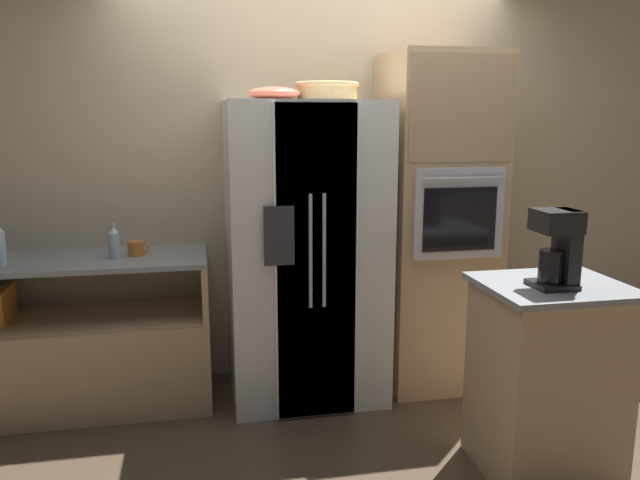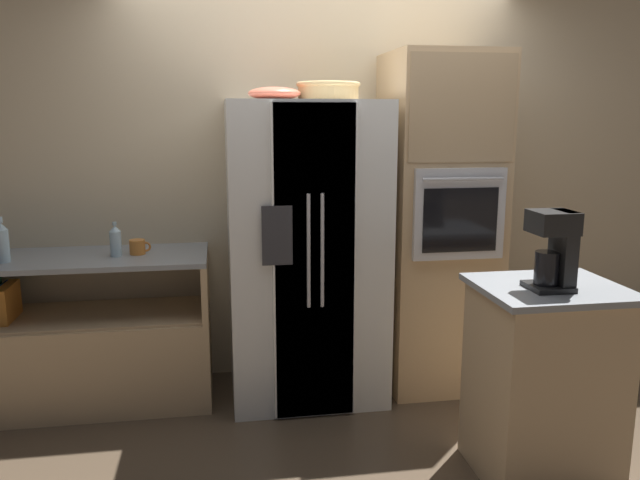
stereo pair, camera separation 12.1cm
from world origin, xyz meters
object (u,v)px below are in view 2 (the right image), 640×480
object	(u,v)px
refrigerator	(306,252)
wicker_basket	(328,91)
bottle_short	(2,242)
fruit_bowl	(274,93)
mug	(138,247)
coffee_maker	(555,247)
wall_oven	(438,223)
bottle_wide	(116,241)

from	to	relation	value
refrigerator	wicker_basket	world-z (taller)	wicker_basket
bottle_short	wicker_basket	bearing A→B (deg)	3.41
fruit_bowl	wicker_basket	bearing A→B (deg)	13.84
fruit_bowl	mug	distance (m)	1.21
wicker_basket	coffee_maker	size ratio (longest dim) A/B	1.07
wicker_basket	coffee_maker	distance (m)	1.66
wall_oven	bottle_short	size ratio (longest dim) A/B	8.11
wicker_basket	fruit_bowl	world-z (taller)	wicker_basket
mug	coffee_maker	distance (m)	2.33
bottle_short	wall_oven	bearing A→B (deg)	1.25
refrigerator	bottle_short	distance (m)	1.72
mug	coffee_maker	bearing A→B (deg)	-32.19
bottle_short	mug	size ratio (longest dim) A/B	2.07
refrigerator	coffee_maker	xyz separation A→B (m)	(0.97, -1.16, 0.24)
refrigerator	wicker_basket	size ratio (longest dim) A/B	4.72
refrigerator	coffee_maker	world-z (taller)	refrigerator
refrigerator	wicker_basket	xyz separation A→B (m)	(0.16, 0.10, 0.96)
bottle_wide	wicker_basket	bearing A→B (deg)	2.58
wicker_basket	wall_oven	bearing A→B (deg)	-4.53
wicker_basket	bottle_wide	bearing A→B (deg)	-177.42
mug	bottle_short	bearing A→B (deg)	-172.74
wall_oven	wicker_basket	distance (m)	1.08
refrigerator	wall_oven	world-z (taller)	wall_oven
wicker_basket	mug	size ratio (longest dim) A/B	3.06
bottle_short	coffee_maker	bearing A→B (deg)	-23.08
bottle_short	mug	bearing A→B (deg)	7.26
fruit_bowl	wall_oven	bearing A→B (deg)	1.46
wicker_basket	bottle_short	world-z (taller)	wicker_basket
refrigerator	coffee_maker	bearing A→B (deg)	-50.21
wall_oven	bottle_short	xyz separation A→B (m)	(-2.57, -0.06, -0.03)
wicker_basket	bottle_short	bearing A→B (deg)	-176.59
fruit_bowl	bottle_wide	world-z (taller)	fruit_bowl
wall_oven	coffee_maker	bearing A→B (deg)	-84.72
refrigerator	mug	xyz separation A→B (m)	(-1.00, 0.08, 0.05)
bottle_wide	coffee_maker	bearing A→B (deg)	-29.92
fruit_bowl	bottle_short	distance (m)	1.75
mug	fruit_bowl	bearing A→B (deg)	-4.30
fruit_bowl	mug	size ratio (longest dim) A/B	2.44
wicker_basket	mug	bearing A→B (deg)	-179.01
wicker_basket	bottle_short	distance (m)	2.06
refrigerator	fruit_bowl	size ratio (longest dim) A/B	5.94
bottle_short	bottle_wide	size ratio (longest dim) A/B	1.26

